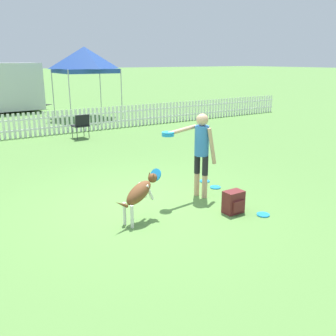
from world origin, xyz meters
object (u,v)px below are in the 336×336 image
(handler_person, at_px, (200,146))
(frisbee_midfield, at_px, (205,181))
(canopy_tent_secondary, at_px, (85,60))
(frisbee_near_handler, at_px, (215,187))
(backpack_on_grass, at_px, (234,202))
(leaping_dog, at_px, (140,192))
(frisbee_near_dog, at_px, (263,215))
(folding_chair_center, at_px, (81,124))

(handler_person, relative_size, frisbee_midfield, 7.36)
(handler_person, xyz_separation_m, canopy_tent_secondary, (2.11, 11.48, 1.60))
(frisbee_near_handler, xyz_separation_m, backpack_on_grass, (-0.61, -1.23, 0.19))
(frisbee_midfield, bearing_deg, handler_person, -135.25)
(leaping_dog, bearing_deg, canopy_tent_secondary, 148.57)
(frisbee_near_dog, relative_size, frisbee_midfield, 1.00)
(folding_chair_center, bearing_deg, frisbee_near_dog, 89.19)
(canopy_tent_secondary, bearing_deg, backpack_on_grass, -99.47)
(frisbee_near_dog, xyz_separation_m, folding_chair_center, (-0.29, 8.28, 0.50))
(frisbee_near_handler, distance_m, folding_chair_center, 6.70)
(frisbee_near_dog, relative_size, backpack_on_grass, 0.56)
(handler_person, relative_size, backpack_on_grass, 4.10)
(handler_person, bearing_deg, frisbee_near_dog, -178.66)
(backpack_on_grass, bearing_deg, leaping_dog, 159.64)
(leaping_dog, relative_size, frisbee_midfield, 4.37)
(handler_person, height_order, backpack_on_grass, handler_person)
(frisbee_near_handler, distance_m, frisbee_near_dog, 1.64)
(handler_person, height_order, canopy_tent_secondary, canopy_tent_secondary)
(backpack_on_grass, relative_size, folding_chair_center, 0.48)
(frisbee_near_dog, distance_m, frisbee_midfield, 2.11)
(frisbee_near_dog, xyz_separation_m, canopy_tent_secondary, (1.72, 12.86, 2.65))
(canopy_tent_secondary, bearing_deg, frisbee_midfield, -97.39)
(handler_person, distance_m, backpack_on_grass, 1.31)
(folding_chair_center, distance_m, canopy_tent_secondary, 5.45)
(frisbee_near_handler, bearing_deg, handler_person, -159.62)
(handler_person, height_order, frisbee_midfield, handler_person)
(folding_chair_center, bearing_deg, frisbee_midfield, 92.81)
(frisbee_near_handler, relative_size, frisbee_near_dog, 1.00)
(handler_person, distance_m, leaping_dog, 1.70)
(frisbee_near_handler, bearing_deg, canopy_tent_secondary, 82.54)
(folding_chair_center, bearing_deg, canopy_tent_secondary, -116.46)
(frisbee_near_handler, height_order, backpack_on_grass, backpack_on_grass)
(frisbee_near_handler, xyz_separation_m, frisbee_midfield, (0.07, 0.47, 0.00))
(frisbee_near_dog, bearing_deg, canopy_tent_secondary, 82.39)
(frisbee_near_dog, bearing_deg, handler_person, 105.62)
(backpack_on_grass, bearing_deg, folding_chair_center, 89.46)
(leaping_dog, height_order, frisbee_near_dog, leaping_dog)
(frisbee_near_handler, distance_m, frisbee_midfield, 0.47)
(handler_person, bearing_deg, canopy_tent_secondary, -24.67)
(frisbee_near_handler, bearing_deg, folding_chair_center, 94.60)
(handler_person, relative_size, frisbee_near_handler, 7.36)
(handler_person, relative_size, canopy_tent_secondary, 0.52)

